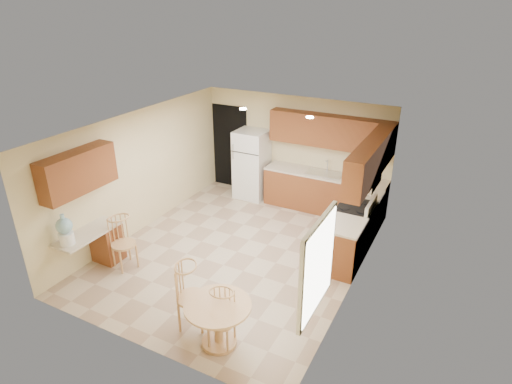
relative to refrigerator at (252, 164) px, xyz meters
The scene contains 30 objects.
floor 2.71m from the refrigerator, 68.40° to the right, with size 5.50×5.50×0.00m, color tan.
ceiling 3.07m from the refrigerator, 68.40° to the right, with size 4.50×5.50×0.02m, color white.
wall_back 1.10m from the refrigerator, 20.23° to the left, with size 4.50×0.02×2.50m, color beige.
wall_front 5.25m from the refrigerator, 79.55° to the right, with size 4.50×0.02×2.50m, color beige.
wall_left 2.76m from the refrigerator, 118.44° to the right, with size 0.02×5.50×2.50m, color beige.
wall_right 4.02m from the refrigerator, 36.87° to the right, with size 0.02×5.50×2.50m, color beige.
doorway 0.89m from the refrigerator, 157.27° to the left, with size 0.90×0.02×2.10m, color black.
base_cab_back 1.87m from the refrigerator, ahead, with size 2.75×0.60×0.87m, color brown.
counter_back 1.83m from the refrigerator, ahead, with size 2.75×0.63×0.04m, color beige.
base_cab_right_a 2.98m from the refrigerator, 10.64° to the right, with size 0.60×0.59×0.87m, color brown.
counter_right_a 2.95m from the refrigerator, 10.64° to the right, with size 0.63×0.59×0.04m, color beige.
base_cab_right_b 3.54m from the refrigerator, 34.59° to the right, with size 0.60×0.80×0.87m, color brown.
counter_right_b 3.52m from the refrigerator, 34.59° to the right, with size 0.63×0.80×0.04m, color beige.
upper_cab_back 2.10m from the refrigerator, ahead, with size 2.75×0.33×0.70m, color brown.
upper_cab_right 3.42m from the refrigerator, 21.41° to the right, with size 0.33×2.42×0.70m, color brown.
upper_cab_left 4.28m from the refrigerator, 105.84° to the right, with size 0.33×1.40×0.70m, color brown.
sink 1.80m from the refrigerator, ahead, with size 0.78×0.44×0.01m, color silver.
range_hood 3.25m from the refrigerator, 22.46° to the right, with size 0.50×0.76×0.14m, color silver.
desk_pedestal 3.89m from the refrigerator, 105.76° to the right, with size 0.48×0.42×0.72m, color brown.
desk_top 4.23m from the refrigerator, 104.36° to the right, with size 0.50×1.20×0.04m, color beige.
window 5.35m from the refrigerator, 53.21° to the right, with size 0.06×1.12×1.30m.
can_light_a 2.09m from the refrigerator, 69.44° to the right, with size 0.14×0.14×0.02m, color white.
can_light_b 2.76m from the refrigerator, 32.96° to the right, with size 0.14×0.14×0.02m, color white.
refrigerator is the anchor object (origin of this frame).
stove 3.14m from the refrigerator, 22.99° to the right, with size 0.65×0.76×1.09m.
dining_table 5.00m from the refrigerator, 67.35° to the right, with size 0.93×0.93×0.69m.
chair_table_a 4.75m from the refrigerator, 73.23° to the right, with size 0.46×0.59×1.04m.
chair_table_b 5.09m from the refrigerator, 67.20° to the right, with size 0.39×0.40×0.88m.
chair_desk 3.90m from the refrigerator, 98.86° to the right, with size 0.43×0.56×0.98m.
water_crock 4.64m from the refrigerator, 103.08° to the right, with size 0.26×0.26×0.55m.
Camera 1 is at (3.57, -6.07, 4.49)m, focal length 30.00 mm.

